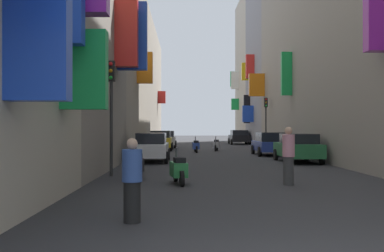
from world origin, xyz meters
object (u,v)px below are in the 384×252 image
(parked_car_blue, at_px, (271,143))
(traffic_light_near_corner, at_px, (111,98))
(parked_car_black, at_px, (239,137))
(scooter_orange, at_px, (154,147))
(scooter_black, at_px, (137,166))
(scooter_blue, at_px, (196,146))
(scooter_silver, at_px, (216,145))
(traffic_light_far_corner, at_px, (266,114))
(parked_car_white, at_px, (151,147))
(parked_car_silver, at_px, (165,139))
(scooter_green, at_px, (179,169))
(parked_car_green, at_px, (298,147))
(pedestrian_crossing, at_px, (289,156))
(pedestrian_near_right, at_px, (132,181))
(parked_car_yellow, at_px, (161,140))

(parked_car_blue, distance_m, traffic_light_near_corner, 15.38)
(parked_car_black, bearing_deg, scooter_orange, -113.35)
(scooter_black, distance_m, scooter_blue, 17.68)
(scooter_silver, bearing_deg, traffic_light_far_corner, 24.25)
(parked_car_blue, height_order, parked_car_white, parked_car_white)
(parked_car_blue, xyz_separation_m, scooter_silver, (-3.09, 5.66, -0.31))
(parked_car_white, distance_m, scooter_blue, 9.51)
(parked_car_blue, distance_m, parked_car_silver, 13.66)
(traffic_light_far_corner, bearing_deg, scooter_orange, -147.01)
(scooter_orange, distance_m, scooter_green, 17.40)
(parked_car_green, relative_size, pedestrian_crossing, 2.46)
(parked_car_black, height_order, pedestrian_near_right, pedestrian_near_right)
(scooter_black, height_order, scooter_blue, same)
(parked_car_white, relative_size, pedestrian_near_right, 2.64)
(parked_car_yellow, bearing_deg, parked_car_black, 60.76)
(parked_car_blue, bearing_deg, parked_car_silver, 121.76)
(parked_car_yellow, bearing_deg, scooter_black, -89.48)
(parked_car_white, height_order, scooter_orange, parked_car_white)
(traffic_light_near_corner, bearing_deg, scooter_blue, 77.98)
(parked_car_silver, bearing_deg, scooter_black, -89.92)
(parked_car_black, height_order, scooter_silver, parked_car_black)
(traffic_light_near_corner, bearing_deg, parked_car_black, 75.54)
(scooter_green, bearing_deg, traffic_light_near_corner, 135.06)
(parked_car_blue, distance_m, scooter_silver, 6.45)
(parked_car_white, xyz_separation_m, pedestrian_near_right, (0.72, -15.85, 0.01))
(parked_car_green, xyz_separation_m, scooter_green, (-5.99, -9.27, -0.31))
(scooter_silver, xyz_separation_m, traffic_light_far_corner, (4.09, 1.84, 2.37))
(scooter_blue, bearing_deg, pedestrian_crossing, -82.95)
(parked_car_blue, bearing_deg, parked_car_yellow, 138.68)
(parked_car_yellow, distance_m, scooter_orange, 4.50)
(scooter_silver, distance_m, pedestrian_crossing, 21.29)
(parked_car_yellow, xyz_separation_m, parked_car_black, (7.64, 13.66, -0.01))
(pedestrian_crossing, bearing_deg, parked_car_green, 74.84)
(pedestrian_crossing, bearing_deg, parked_car_silver, 100.19)
(parked_car_silver, height_order, parked_car_yellow, parked_car_yellow)
(pedestrian_near_right, xyz_separation_m, traffic_light_near_corner, (-1.69, 8.51, 2.09))
(parked_car_silver, bearing_deg, parked_car_blue, -58.24)
(parked_car_blue, relative_size, parked_car_silver, 1.00)
(parked_car_green, distance_m, parked_car_black, 26.18)
(pedestrian_near_right, bearing_deg, traffic_light_far_corner, 75.42)
(parked_car_green, distance_m, traffic_light_near_corner, 11.06)
(parked_car_green, bearing_deg, traffic_light_far_corner, 87.02)
(scooter_orange, height_order, traffic_light_far_corner, traffic_light_far_corner)
(scooter_orange, bearing_deg, parked_car_yellow, 87.58)
(parked_car_yellow, height_order, parked_car_black, parked_car_yellow)
(parked_car_yellow, relative_size, parked_car_black, 0.92)
(scooter_orange, relative_size, scooter_silver, 1.06)
(scooter_green, bearing_deg, parked_car_green, 57.12)
(parked_car_silver, xyz_separation_m, scooter_silver, (4.10, -5.96, -0.32))
(scooter_silver, xyz_separation_m, scooter_blue, (-1.59, -2.01, 0.00))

